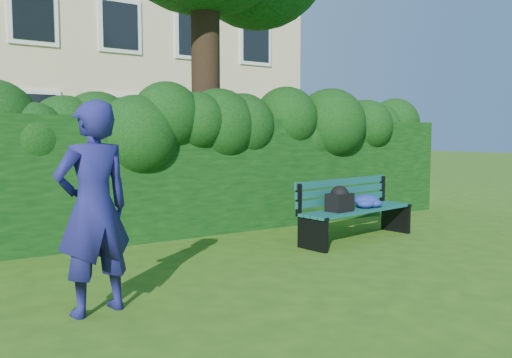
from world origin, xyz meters
TOP-DOWN VIEW (x-y plane):
  - ground at (0.00, 0.00)m, footprint 80.00×80.00m
  - apartment_building at (-0.00, 13.99)m, footprint 16.00×8.08m
  - hedge at (0.00, 2.20)m, footprint 10.00×1.00m
  - park_bench at (1.54, 0.31)m, footprint 2.13×0.87m
  - man_reading at (-2.49, -0.72)m, footprint 0.74×0.56m

SIDE VIEW (x-z plane):
  - ground at x=0.00m, z-range 0.00..0.00m
  - park_bench at x=1.54m, z-range 0.06..0.95m
  - hedge at x=0.00m, z-range 0.00..1.80m
  - man_reading at x=-2.49m, z-range 0.00..1.83m
  - apartment_building at x=0.00m, z-range 0.00..12.00m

